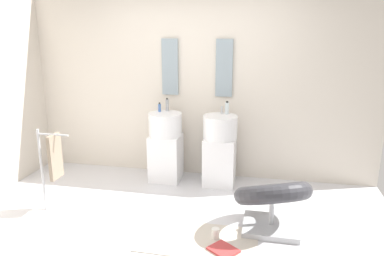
{
  "coord_description": "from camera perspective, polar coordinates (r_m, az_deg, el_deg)",
  "views": [
    {
      "loc": [
        0.94,
        -3.26,
        1.99
      ],
      "look_at": [
        0.15,
        0.55,
        0.95
      ],
      "focal_mm": 34.61,
      "sensor_mm": 36.0,
      "label": 1
    }
  ],
  "objects": [
    {
      "name": "area_rug",
      "position": [
        3.77,
        0.93,
        -16.82
      ],
      "size": [
        1.15,
        0.63,
        0.01
      ],
      "primitive_type": "cube",
      "color": "beige",
      "rests_on": "ground_plane"
    },
    {
      "name": "vanity_mirror_left",
      "position": [
        5.03,
        -3.4,
        9.37
      ],
      "size": [
        0.22,
        0.03,
        0.75
      ],
      "primitive_type": "cube",
      "color": "#8C9EA8"
    },
    {
      "name": "vanity_mirror_right",
      "position": [
        4.9,
        4.98,
        9.18
      ],
      "size": [
        0.22,
        0.03,
        0.75
      ],
      "primitive_type": "cube",
      "color": "#8C9EA8"
    },
    {
      "name": "ground_plane",
      "position": [
        3.94,
        -3.91,
        -15.73
      ],
      "size": [
        4.8,
        3.6,
        0.04
      ],
      "primitive_type": "cube",
      "color": "silver"
    },
    {
      "name": "magazine_red",
      "position": [
        3.61,
        4.86,
        -18.2
      ],
      "size": [
        0.32,
        0.31,
        0.02
      ],
      "primitive_type": "cube",
      "rotation": [
        0.0,
        0.0,
        -0.63
      ],
      "color": "#B73838",
      "rests_on": "area_rug"
    },
    {
      "name": "rear_partition",
      "position": [
        5.04,
        0.88,
        7.12
      ],
      "size": [
        4.8,
        0.1,
        2.6
      ],
      "primitive_type": "cube",
      "color": "beige",
      "rests_on": "ground_plane"
    },
    {
      "name": "soap_bottle_blue",
      "position": [
        4.94,
        -5.02,
        3.16
      ],
      "size": [
        0.04,
        0.04,
        0.13
      ],
      "color": "#4C72B7",
      "rests_on": "pedestal_sink_left"
    },
    {
      "name": "pedestal_sink_left",
      "position": [
        4.97,
        -4.08,
        -2.72
      ],
      "size": [
        0.44,
        0.44,
        1.03
      ],
      "color": "white",
      "rests_on": "ground_plane"
    },
    {
      "name": "pedestal_sink_right",
      "position": [
        4.83,
        4.3,
        -3.25
      ],
      "size": [
        0.44,
        0.44,
        1.03
      ],
      "color": "white",
      "rests_on": "ground_plane"
    },
    {
      "name": "soap_bottle_grey",
      "position": [
        4.98,
        -3.85,
        3.57
      ],
      "size": [
        0.04,
        0.04,
        0.18
      ],
      "color": "#99999E",
      "rests_on": "pedestal_sink_left"
    },
    {
      "name": "soap_bottle_clear",
      "position": [
        4.81,
        5.41,
        3.09
      ],
      "size": [
        0.05,
        0.05,
        0.17
      ],
      "color": "silver",
      "rests_on": "pedestal_sink_right"
    },
    {
      "name": "towel_rack",
      "position": [
        4.32,
        -20.64,
        -4.39
      ],
      "size": [
        0.37,
        0.22,
        0.95
      ],
      "color": "#B7BABF",
      "rests_on": "ground_plane"
    },
    {
      "name": "coffee_mug",
      "position": [
        3.76,
        3.64,
        -15.9
      ],
      "size": [
        0.08,
        0.08,
        0.1
      ],
      "primitive_type": "cylinder",
      "color": "white",
      "rests_on": "area_rug"
    },
    {
      "name": "lounge_chair",
      "position": [
        3.87,
        12.28,
        -10.47
      ],
      "size": [
        1.03,
        1.04,
        0.65
      ],
      "color": "#B7BABF",
      "rests_on": "ground_plane"
    }
  ]
}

